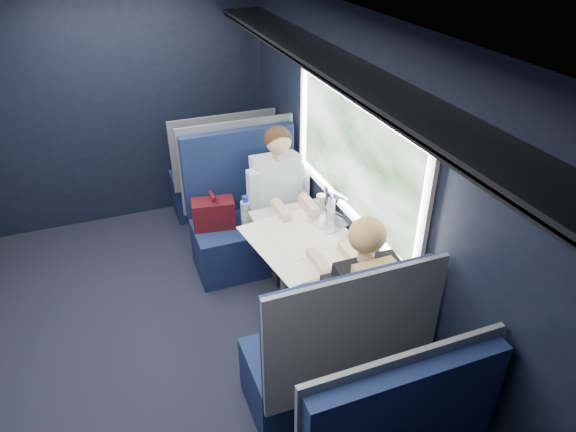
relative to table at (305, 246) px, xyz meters
name	(u,v)px	position (x,y,z in m)	size (l,w,h in m)	color
ground	(176,347)	(-1.03, 0.00, -0.67)	(2.80, 4.20, 0.01)	black
room_shell	(152,168)	(-1.01, 0.00, 0.81)	(3.00, 4.40, 2.40)	black
table	(305,246)	(0.00, 0.00, 0.00)	(0.62, 1.00, 0.74)	#54565E
seat_bay_near	(246,220)	(-0.20, 0.87, -0.24)	(1.04, 0.62, 1.26)	#0C1435
seat_bay_far	(331,359)	(-0.18, -0.87, -0.25)	(1.04, 0.62, 1.26)	#0C1435
seat_row_front	(222,177)	(-0.18, 1.80, -0.25)	(1.04, 0.51, 1.16)	#0C1435
man	(281,195)	(0.07, 0.70, 0.06)	(0.53, 0.56, 1.32)	black
woman	(358,295)	(0.07, -0.71, 0.06)	(0.53, 0.56, 1.32)	black
papers	(296,244)	(-0.09, -0.06, 0.08)	(0.57, 0.83, 0.01)	white
laptop	(333,213)	(0.29, 0.14, 0.14)	(0.33, 0.38, 0.24)	silver
bottle_small	(331,207)	(0.30, 0.19, 0.17)	(0.06, 0.06, 0.21)	silver
cup	(321,200)	(0.30, 0.38, 0.13)	(0.08, 0.08, 0.10)	white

